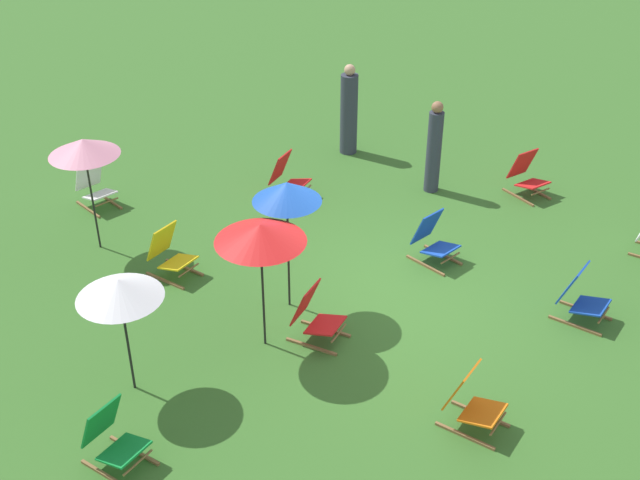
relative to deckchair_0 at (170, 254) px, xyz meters
The scene contains 16 objects.
ground_plane 3.23m from the deckchair_0, 58.29° to the right, with size 40.00×40.00×0.00m, color #386B28.
deckchair_0 is the anchor object (origin of this frame).
deckchair_1 5.15m from the deckchair_0, 85.14° to the right, with size 0.59×0.83×0.83m.
deckchair_3 2.74m from the deckchair_0, 80.63° to the left, with size 0.51×0.78×0.83m.
deckchair_4 3.79m from the deckchair_0, 137.18° to the right, with size 0.60×0.83×0.83m.
deckchair_6 4.05m from the deckchair_0, 41.16° to the right, with size 0.52×0.79×0.83m.
deckchair_7 2.69m from the deckchair_0, 81.98° to the right, with size 0.67×0.86×0.83m.
deckchair_8 3.02m from the deckchair_0, ahead, with size 0.67×0.86×0.83m.
deckchair_9 6.51m from the deckchair_0, 23.30° to the right, with size 0.64×0.85×0.83m.
deckchair_10 6.01m from the deckchair_0, 57.41° to the right, with size 0.58×0.82×0.83m.
umbrella_0 2.48m from the deckchair_0, 70.17° to the right, with size 0.94×0.94×2.00m.
umbrella_1 2.06m from the deckchair_0, 101.92° to the left, with size 1.08×1.08×1.90m.
umbrella_2 2.80m from the deckchair_0, 138.35° to the right, with size 1.03×1.03×1.65m.
umbrella_3 2.65m from the deckchair_0, 94.48° to the right, with size 1.17×1.17×1.87m.
person_0 5.12m from the deckchair_0, 14.19° to the right, with size 0.36×0.36×1.71m.
person_1 5.23m from the deckchair_0, 10.26° to the left, with size 0.44×0.44×1.81m.
Camera 1 is at (-7.52, -5.86, 6.86)m, focal length 44.76 mm.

